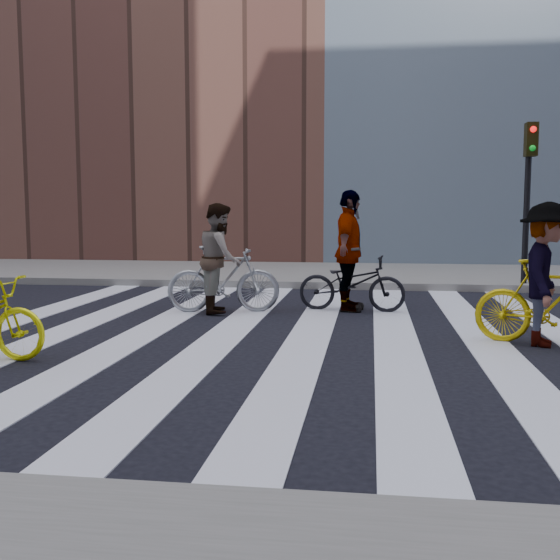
% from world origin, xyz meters
% --- Properties ---
extents(ground, '(100.00, 100.00, 0.00)m').
position_xyz_m(ground, '(0.00, 0.00, 0.00)').
color(ground, black).
rests_on(ground, ground).
extents(sidewalk_far, '(100.00, 5.00, 0.15)m').
position_xyz_m(sidewalk_far, '(0.00, 7.50, 0.07)').
color(sidewalk_far, gray).
rests_on(sidewalk_far, ground).
extents(zebra_crosswalk, '(8.25, 10.00, 0.01)m').
position_xyz_m(zebra_crosswalk, '(0.00, 0.00, 0.01)').
color(zebra_crosswalk, white).
rests_on(zebra_crosswalk, ground).
extents(building_brick_far_left, '(16.00, 10.00, 18.00)m').
position_xyz_m(building_brick_far_left, '(-8.00, 15.00, 9.00)').
color(building_brick_far_left, brown).
rests_on(building_brick_far_left, ground).
extents(traffic_signal, '(0.22, 0.42, 3.33)m').
position_xyz_m(traffic_signal, '(4.40, 5.32, 2.28)').
color(traffic_signal, black).
rests_on(traffic_signal, ground).
extents(bike_silver_mid, '(1.84, 0.83, 1.07)m').
position_xyz_m(bike_silver_mid, '(-1.00, 1.79, 0.53)').
color(bike_silver_mid, '#969A9F').
rests_on(bike_silver_mid, ground).
extents(bike_yellow_right, '(1.80, 0.96, 1.04)m').
position_xyz_m(bike_yellow_right, '(3.45, -0.19, 0.52)').
color(bike_yellow_right, '#D8B80C').
rests_on(bike_yellow_right, ground).
extents(bike_dark_rear, '(1.77, 0.78, 0.90)m').
position_xyz_m(bike_dark_rear, '(1.02, 2.20, 0.45)').
color(bike_dark_rear, black).
rests_on(bike_dark_rear, ground).
extents(rider_mid, '(0.80, 0.95, 1.74)m').
position_xyz_m(rider_mid, '(-1.05, 1.79, 0.87)').
color(rider_mid, slate).
rests_on(rider_mid, ground).
extents(rider_right, '(0.93, 1.25, 1.73)m').
position_xyz_m(rider_right, '(3.40, -0.19, 0.87)').
color(rider_right, slate).
rests_on(rider_right, ground).
extents(rider_rear, '(0.60, 1.19, 1.95)m').
position_xyz_m(rider_rear, '(0.97, 2.20, 0.97)').
color(rider_rear, slate).
rests_on(rider_rear, ground).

